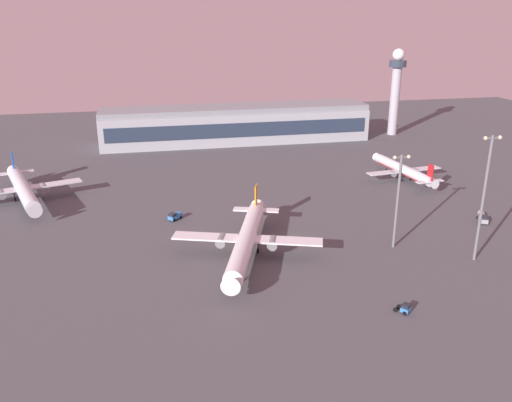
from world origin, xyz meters
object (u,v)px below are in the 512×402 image
apron_light_east (398,195)px  apron_light_central (484,192)px  baggage_tractor (175,216)px  fuel_truck (483,217)px  pushback_tug (405,308)px  airplane_near_gate (247,239)px  airplane_far_stand (23,189)px  airplane_mid_apron (404,170)px  control_tower (396,86)px

apron_light_east → apron_light_central: bearing=-34.6°
baggage_tractor → apron_light_central: 81.97m
fuel_truck → pushback_tug: 59.86m
fuel_truck → apron_light_east: apron_light_east is taller
airplane_near_gate → airplane_far_stand: bearing=-22.2°
baggage_tractor → apron_light_central: size_ratio=0.14×
airplane_near_gate → baggage_tractor: size_ratio=10.53×
airplane_near_gate → airplane_mid_apron: bearing=-124.2°
fuel_truck → apron_light_central: bearing=78.8°
airplane_far_stand → baggage_tractor: 51.87m
control_tower → airplane_far_stand: bearing=-156.9°
airplane_mid_apron → airplane_far_stand: bearing=172.0°
airplane_far_stand → control_tower: bearing=-175.2°
baggage_tractor → pushback_tug: bearing=171.3°
apron_light_east → apron_light_central: size_ratio=0.79×
airplane_near_gate → airplane_far_stand: 80.75m
airplane_near_gate → fuel_truck: (70.08, 8.22, -3.22)m
apron_light_east → apron_light_central: apron_light_central is taller
fuel_truck → pushback_tug: size_ratio=1.86×
pushback_tug → baggage_tractor: baggage_tractor is taller
fuel_truck → apron_light_central: (-16.66, -21.50, 15.84)m
pushback_tug → fuel_truck: bearing=-176.0°
airplane_mid_apron → control_tower: bearing=60.5°
fuel_truck → baggage_tractor: size_ratio=1.51×
airplane_near_gate → apron_light_east: apron_light_east is taller
airplane_mid_apron → airplane_far_stand: airplane_far_stand is taller
airplane_near_gate → fuel_truck: size_ratio=6.98×
apron_light_central → baggage_tractor: bearing=149.1°
airplane_near_gate → airplane_mid_apron: (66.72, 50.19, -1.01)m
control_tower → baggage_tractor: (-111.57, -91.93, -22.15)m
baggage_tractor → airplane_near_gate: bearing=165.8°
airplane_far_stand → airplane_near_gate: bearing=120.6°
airplane_near_gate → baggage_tractor: airplane_near_gate is taller
airplane_far_stand → fuel_truck: (130.92, -44.88, -3.12)m
pushback_tug → airplane_far_stand: bearing=-82.7°
airplane_mid_apron → apron_light_central: size_ratio=1.20×
control_tower → apron_light_central: 140.00m
airplane_far_stand → apron_light_central: bearing=131.5°
control_tower → apron_light_central: (-42.59, -133.22, -6.12)m
airplane_far_stand → baggage_tractor: bearing=132.7°
airplane_far_stand → apron_light_central: 132.75m
control_tower → airplane_far_stand: control_tower is taller
airplane_mid_apron → pushback_tug: bearing=-123.2°
fuel_truck → apron_light_central: size_ratio=0.21×
apron_light_central → fuel_truck: bearing=52.2°
apron_light_central → airplane_mid_apron: bearing=78.2°
airplane_near_gate → airplane_mid_apron: 83.49m
airplane_mid_apron → apron_light_east: bearing=-125.7°
airplane_far_stand → baggage_tractor: size_ratio=10.32×
control_tower → airplane_far_stand: 171.53m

